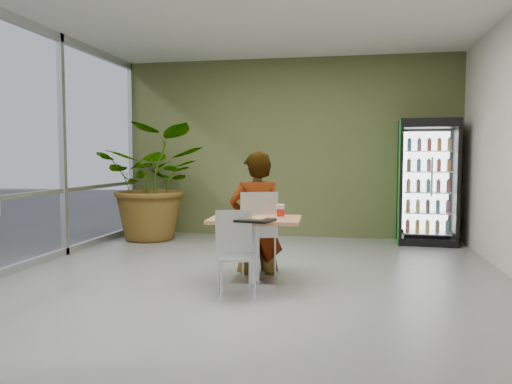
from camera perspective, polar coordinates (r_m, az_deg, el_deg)
ground at (r=5.75m, az=-0.72°, el=-10.45°), size 7.00×7.00×0.00m
room_envelope at (r=5.57m, az=-0.74°, el=5.71°), size 6.00×7.00×3.20m
storefront_frame at (r=6.82m, az=-26.40°, el=4.98°), size 0.10×7.00×3.20m
dining_table at (r=5.67m, az=-0.11°, el=-5.10°), size 1.05×0.76×0.75m
chair_far at (r=6.09m, az=0.25°, el=-3.90°), size 0.57×0.57×1.02m
chair_near at (r=5.20m, az=-2.43°, el=-6.19°), size 0.50×0.50×0.88m
seated_woman at (r=6.14m, az=0.04°, el=-3.80°), size 0.76×0.61×1.80m
pizza_plate at (r=5.66m, az=-1.16°, el=-2.78°), size 0.29×0.21×0.03m
soda_cup at (r=5.55m, az=2.83°, el=-2.28°), size 0.09×0.09×0.16m
napkin_stack at (r=5.57m, az=-3.74°, el=-2.97°), size 0.18×0.18×0.02m
cafeteria_tray at (r=5.33m, az=-0.53°, el=-3.23°), size 0.52×0.42×0.03m
beverage_fridge at (r=8.71m, az=19.03°, el=1.10°), size 0.99×0.78×2.05m
potted_plant at (r=8.84m, az=-11.54°, el=1.09°), size 1.99×1.78×2.00m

